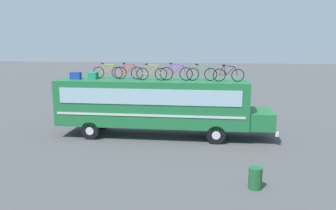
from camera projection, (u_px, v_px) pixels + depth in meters
ground_plane at (153, 136)px, 20.01m from camera, size 120.00×120.00×0.00m
bus at (157, 103)px, 19.62m from camera, size 12.03×2.59×3.22m
luggage_bag_1 at (76, 76)px, 19.63m from camera, size 0.58×0.34×0.39m
luggage_bag_2 at (93, 75)px, 19.82m from camera, size 0.46×0.56×0.37m
rooftop_bicycle_1 at (108, 72)px, 20.00m from camera, size 1.76×0.44×0.88m
rooftop_bicycle_2 at (129, 72)px, 19.56m from camera, size 1.65×0.44×0.93m
rooftop_bicycle_3 at (152, 73)px, 19.08m from camera, size 1.70×0.44×0.91m
rooftop_bicycle_4 at (176, 73)px, 19.00m from camera, size 1.80×0.44×0.96m
rooftop_bicycle_5 at (202, 74)px, 18.88m from camera, size 1.66×0.44×0.92m
rooftop_bicycle_6 at (228, 74)px, 18.51m from camera, size 1.65×0.44×0.90m
trash_bin at (255, 178)px, 12.91m from camera, size 0.50×0.50×0.82m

